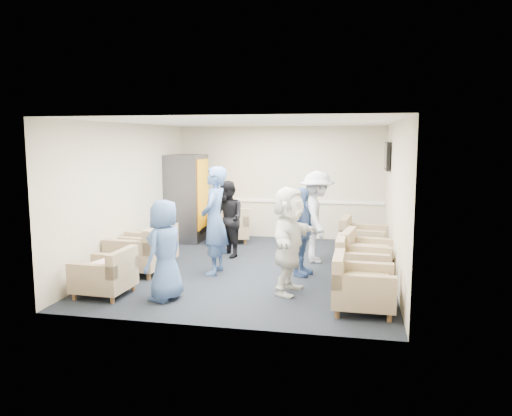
% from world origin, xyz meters
% --- Properties ---
extents(floor, '(6.00, 6.00, 0.00)m').
position_xyz_m(floor, '(0.00, 0.00, 0.00)').
color(floor, black).
rests_on(floor, ground).
extents(ceiling, '(6.00, 6.00, 0.00)m').
position_xyz_m(ceiling, '(0.00, 0.00, 2.70)').
color(ceiling, white).
rests_on(ceiling, back_wall).
extents(back_wall, '(5.00, 0.02, 2.70)m').
position_xyz_m(back_wall, '(0.00, 3.00, 1.35)').
color(back_wall, beige).
rests_on(back_wall, floor).
extents(front_wall, '(5.00, 0.02, 2.70)m').
position_xyz_m(front_wall, '(0.00, -3.00, 1.35)').
color(front_wall, beige).
rests_on(front_wall, floor).
extents(left_wall, '(0.02, 6.00, 2.70)m').
position_xyz_m(left_wall, '(-2.50, 0.00, 1.35)').
color(left_wall, beige).
rests_on(left_wall, floor).
extents(right_wall, '(0.02, 6.00, 2.70)m').
position_xyz_m(right_wall, '(2.50, 0.00, 1.35)').
color(right_wall, beige).
rests_on(right_wall, floor).
extents(chair_rail, '(4.98, 0.04, 0.06)m').
position_xyz_m(chair_rail, '(0.00, 2.98, 0.90)').
color(chair_rail, white).
rests_on(chair_rail, back_wall).
extents(tv, '(0.10, 1.00, 0.58)m').
position_xyz_m(tv, '(2.44, 1.80, 2.05)').
color(tv, black).
rests_on(tv, right_wall).
extents(armchair_left_near, '(0.82, 0.82, 0.63)m').
position_xyz_m(armchair_left_near, '(-1.90, -2.08, 0.31)').
color(armchair_left_near, '#957E60').
rests_on(armchair_left_near, floor).
extents(armchair_left_mid, '(0.97, 0.97, 0.74)m').
position_xyz_m(armchair_left_mid, '(-1.92, -0.76, 0.37)').
color(armchair_left_mid, '#957E60').
rests_on(armchair_left_mid, floor).
extents(armchair_left_far, '(0.90, 0.90, 0.66)m').
position_xyz_m(armchair_left_far, '(-1.95, -0.23, 0.33)').
color(armchair_left_far, '#957E60').
rests_on(armchair_left_far, floor).
extents(armchair_right_near, '(0.86, 0.86, 0.68)m').
position_xyz_m(armchair_right_near, '(1.91, -2.01, 0.34)').
color(armchair_right_near, '#957E60').
rests_on(armchair_right_near, floor).
extents(armchair_right_midnear, '(0.87, 0.87, 0.68)m').
position_xyz_m(armchair_right_midnear, '(1.90, -0.73, 0.34)').
color(armchair_right_midnear, '#957E60').
rests_on(armchair_right_midnear, floor).
extents(armchair_right_midfar, '(0.99, 0.99, 0.69)m').
position_xyz_m(armchair_right_midfar, '(2.01, -0.19, 0.35)').
color(armchair_right_midfar, '#957E60').
rests_on(armchair_right_midfar, floor).
extents(armchair_right_far, '(0.97, 0.97, 0.70)m').
position_xyz_m(armchair_right_far, '(1.94, 1.18, 0.35)').
color(armchair_right_far, '#957E60').
rests_on(armchair_right_far, floor).
extents(armchair_corner, '(1.12, 1.12, 0.71)m').
position_xyz_m(armchair_corner, '(-1.08, 2.19, 0.35)').
color(armchair_corner, '#957E60').
rests_on(armchair_corner, floor).
extents(vending_machine, '(0.83, 0.97, 2.04)m').
position_xyz_m(vending_machine, '(-2.09, 2.19, 1.02)').
color(vending_machine, '#4C4C53').
rests_on(vending_machine, floor).
extents(backpack, '(0.30, 0.23, 0.50)m').
position_xyz_m(backpack, '(-1.52, -0.71, 0.26)').
color(backpack, black).
rests_on(backpack, floor).
extents(pillow, '(0.44, 0.51, 0.13)m').
position_xyz_m(pillow, '(-1.91, -2.08, 0.48)').
color(pillow, white).
rests_on(pillow, armchair_left_near).
extents(person_front_left, '(0.65, 0.84, 1.52)m').
position_xyz_m(person_front_left, '(-0.95, -2.07, 0.76)').
color(person_front_left, '#3D5B94').
rests_on(person_front_left, floor).
extents(person_mid_left, '(0.46, 0.70, 1.93)m').
position_xyz_m(person_mid_left, '(-0.63, -0.51, 0.96)').
color(person_mid_left, '#3D5B94').
rests_on(person_mid_left, floor).
extents(person_back_left, '(0.94, 0.96, 1.57)m').
position_xyz_m(person_back_left, '(-0.73, 0.77, 0.78)').
color(person_back_left, black).
rests_on(person_back_left, floor).
extents(person_back_right, '(0.86, 1.26, 1.79)m').
position_xyz_m(person_back_right, '(1.09, 0.71, 0.89)').
color(person_back_right, white).
rests_on(person_back_right, floor).
extents(person_mid_right, '(0.66, 1.00, 1.57)m').
position_xyz_m(person_mid_right, '(0.90, -0.33, 0.79)').
color(person_mid_right, '#3D5B94').
rests_on(person_mid_right, floor).
extents(person_front_right, '(0.74, 1.62, 1.68)m').
position_xyz_m(person_front_right, '(0.82, -1.37, 0.84)').
color(person_front_right, silver).
rests_on(person_front_right, floor).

